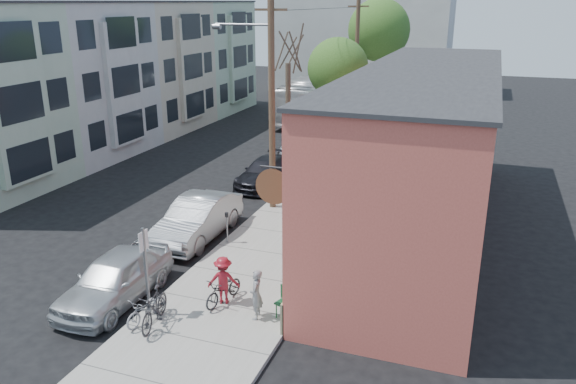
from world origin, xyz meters
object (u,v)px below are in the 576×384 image
(tree_bare, at_px, (288,134))
(car_3, at_px, (304,145))
(parking_meter_far, at_px, (297,166))
(patio_chair_a, at_px, (318,255))
(parking_meter_near, at_px, (227,222))
(car_4, at_px, (324,124))
(parked_bike_b, at_px, (146,309))
(patron_grey, at_px, (256,295))
(patio_chair_b, at_px, (285,303))
(utility_pole_near, at_px, (270,91))
(bus, at_px, (314,98))
(car_1, at_px, (198,219))
(patron_green, at_px, (314,233))
(sign_post, at_px, (146,264))
(tree_leafy_far, at_px, (379,30))
(cyclist, at_px, (223,280))
(parked_bike_a, at_px, (154,308))
(car_0, at_px, (115,279))
(tree_leafy_mid, at_px, (338,69))
(car_2, at_px, (266,172))

(tree_bare, relative_size, car_3, 1.35)
(parking_meter_far, bearing_deg, car_3, 104.32)
(tree_bare, bearing_deg, patio_chair_a, -61.63)
(parking_meter_near, distance_m, car_4, 19.47)
(parked_bike_b, bearing_deg, patio_chair_a, 64.27)
(parking_meter_near, relative_size, patron_grey, 0.80)
(patio_chair_a, relative_size, car_4, 0.17)
(patio_chair_b, distance_m, patron_grey, 0.90)
(parking_meter_near, relative_size, parking_meter_far, 1.00)
(utility_pole_near, bearing_deg, bus, 102.08)
(car_1, bearing_deg, patron_green, -5.46)
(sign_post, distance_m, utility_pole_near, 10.59)
(tree_bare, xyz_separation_m, patron_grey, (2.65, -10.16, -2.41))
(patio_chair_a, bearing_deg, car_4, 112.14)
(car_4, bearing_deg, tree_leafy_far, 73.33)
(parking_meter_far, height_order, car_1, car_1)
(parking_meter_far, xyz_separation_m, patron_green, (3.55, -8.47, 0.13))
(tree_bare, distance_m, tree_leafy_far, 20.89)
(parking_meter_near, distance_m, car_1, 1.49)
(cyclist, xyz_separation_m, car_1, (-3.35, 4.52, -0.09))
(tree_leafy_far, distance_m, patron_grey, 31.43)
(parking_meter_near, height_order, patron_grey, patron_grey)
(parked_bike_a, bearing_deg, car_0, 143.52)
(cyclist, xyz_separation_m, car_4, (-3.68, 23.60, -0.09))
(tree_leafy_mid, xyz_separation_m, parked_bike_a, (0.03, -20.11, -4.66))
(car_1, bearing_deg, car_0, -90.69)
(sign_post, xyz_separation_m, car_1, (-1.55, 5.91, -1.00))
(patio_chair_a, distance_m, parked_bike_a, 6.22)
(parking_meter_near, xyz_separation_m, car_3, (-1.45, 14.01, -0.33))
(car_0, xyz_separation_m, car_1, (0.04, 5.36, 0.04))
(tree_leafy_mid, xyz_separation_m, patron_green, (3.00, -14.20, -4.26))
(patio_chair_b, bearing_deg, utility_pole_near, 132.76)
(parking_meter_near, distance_m, car_3, 14.09)
(tree_bare, distance_m, car_0, 11.01)
(parking_meter_far, relative_size, cyclist, 0.80)
(sign_post, xyz_separation_m, tree_leafy_mid, (0.45, 19.65, 3.53))
(tree_bare, relative_size, cyclist, 4.11)
(tree_bare, height_order, car_3, tree_bare)
(tree_leafy_mid, relative_size, car_4, 1.39)
(patio_chair_b, bearing_deg, car_2, 133.37)
(car_1, distance_m, bus, 25.05)
(cyclist, bearing_deg, patio_chair_a, -138.94)
(utility_pole_near, bearing_deg, tree_bare, 69.65)
(parking_meter_near, bearing_deg, patio_chair_b, -47.53)
(car_0, bearing_deg, parked_bike_a, -26.70)
(sign_post, bearing_deg, patio_chair_b, 18.46)
(cyclist, height_order, bus, bus)
(car_0, height_order, car_2, car_0)
(patio_chair_b, relative_size, car_0, 0.19)
(parked_bike_b, distance_m, car_1, 6.50)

